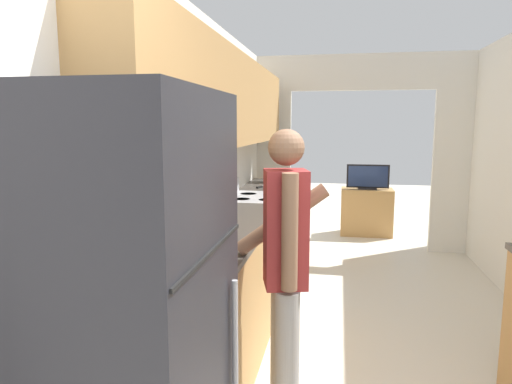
# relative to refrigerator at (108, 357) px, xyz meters

# --- Properties ---
(wall_left) EXTENTS (0.38, 7.65, 2.50)m
(wall_left) POSITION_rel_refrigerator_xyz_m (-0.30, 1.92, 0.65)
(wall_left) COLOR silver
(wall_left) RESTS_ON ground_plane
(wall_far_with_doorway) EXTENTS (3.09, 0.06, 2.50)m
(wall_far_with_doorway) POSITION_rel_refrigerator_xyz_m (0.99, 4.74, 0.59)
(wall_far_with_doorway) COLOR silver
(wall_far_with_doorway) RESTS_ON ground_plane
(counter_left) EXTENTS (0.62, 4.15, 0.93)m
(counter_left) POSITION_rel_refrigerator_xyz_m (-0.06, 2.31, -0.40)
(counter_left) COLOR #B2844C
(counter_left) RESTS_ON ground_plane
(refrigerator) EXTENTS (0.75, 0.72, 1.73)m
(refrigerator) POSITION_rel_refrigerator_xyz_m (0.00, 0.00, 0.00)
(refrigerator) COLOR black
(refrigerator) RESTS_ON ground_plane
(range_oven) EXTENTS (0.66, 0.77, 1.07)m
(range_oven) POSITION_rel_refrigerator_xyz_m (-0.05, 3.04, -0.40)
(range_oven) COLOR #B7B7BC
(range_oven) RESTS_ON ground_plane
(person) EXTENTS (0.52, 0.43, 1.60)m
(person) POSITION_rel_refrigerator_xyz_m (0.47, 0.96, -0.01)
(person) COLOR #9E9E9E
(person) RESTS_ON ground_plane
(tv_cabinet) EXTENTS (0.74, 0.42, 0.69)m
(tv_cabinet) POSITION_rel_refrigerator_xyz_m (1.14, 5.53, -0.52)
(tv_cabinet) COLOR #B2844C
(tv_cabinet) RESTS_ON ground_plane
(television) EXTENTS (0.61, 0.16, 0.36)m
(television) POSITION_rel_refrigerator_xyz_m (1.14, 5.49, -0.00)
(television) COLOR black
(television) RESTS_ON tv_cabinet
(knife) EXTENTS (0.10, 0.30, 0.02)m
(knife) POSITION_rel_refrigerator_xyz_m (-0.13, 3.70, 0.07)
(knife) COLOR #B7B7BC
(knife) RESTS_ON counter_left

